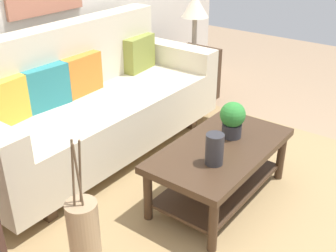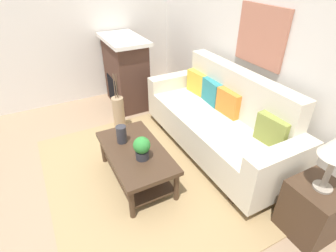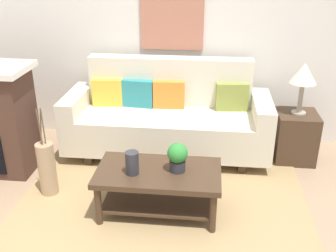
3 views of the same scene
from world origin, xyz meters
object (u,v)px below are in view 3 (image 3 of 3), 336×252
at_px(couch, 168,118).
at_px(throw_pillow_teal, 138,93).
at_px(floor_vase, 47,169).
at_px(tabletop_vase, 132,163).
at_px(throw_pillow_orange, 169,94).
at_px(framed_painting, 172,21).
at_px(coffee_table, 158,182).
at_px(potted_plant_tabletop, 178,156).
at_px(side_table, 295,136).
at_px(table_lamp, 304,75).
at_px(throw_pillow_olive, 232,97).
at_px(throw_pillow_mustard, 108,92).

distance_m(couch, throw_pillow_teal, 0.45).
bearing_deg(floor_vase, tabletop_vase, -15.48).
distance_m(throw_pillow_orange, framed_painting, 0.85).
bearing_deg(throw_pillow_teal, floor_vase, -121.77).
xyz_separation_m(coffee_table, tabletop_vase, (-0.22, -0.07, 0.22)).
relative_size(couch, floor_vase, 4.23).
relative_size(potted_plant_tabletop, side_table, 0.47).
bearing_deg(side_table, framed_painting, 161.81).
relative_size(side_table, table_lamp, 0.98).
height_order(coffee_table, tabletop_vase, tabletop_vase).
relative_size(side_table, floor_vase, 1.03).
height_order(tabletop_vase, side_table, tabletop_vase).
bearing_deg(throw_pillow_orange, side_table, -5.30).
bearing_deg(tabletop_vase, throw_pillow_olive, 57.11).
bearing_deg(floor_vase, throw_pillow_teal, 58.23).
bearing_deg(coffee_table, framed_painting, 91.65).
distance_m(couch, tabletop_vase, 1.26).
bearing_deg(throw_pillow_mustard, potted_plant_tabletop, -54.01).
distance_m(throw_pillow_olive, framed_painting, 1.11).
relative_size(throw_pillow_mustard, tabletop_vase, 1.74).
height_order(throw_pillow_olive, floor_vase, throw_pillow_olive).
distance_m(table_lamp, framed_painting, 1.59).
relative_size(table_lamp, framed_painting, 0.78).
bearing_deg(throw_pillow_mustard, floor_vase, -106.73).
bearing_deg(throw_pillow_teal, framed_painting, 43.48).
bearing_deg(side_table, throw_pillow_teal, 175.75).
height_order(floor_vase, framed_painting, framed_painting).
bearing_deg(side_table, tabletop_vase, -142.50).
height_order(throw_pillow_orange, potted_plant_tabletop, throw_pillow_orange).
relative_size(couch, throw_pillow_olive, 6.37).
height_order(throw_pillow_olive, framed_painting, framed_painting).
bearing_deg(coffee_table, throw_pillow_orange, 92.08).
relative_size(potted_plant_tabletop, table_lamp, 0.46).
height_order(throw_pillow_mustard, potted_plant_tabletop, throw_pillow_mustard).
bearing_deg(side_table, throw_pillow_olive, 169.54).
bearing_deg(framed_painting, table_lamp, -18.19).
bearing_deg(coffee_table, couch, 92.30).
bearing_deg(table_lamp, throw_pillow_olive, 169.54).
xyz_separation_m(couch, throw_pillow_orange, (0.00, 0.13, 0.25)).
xyz_separation_m(couch, throw_pillow_olive, (0.72, 0.13, 0.25)).
height_order(potted_plant_tabletop, floor_vase, potted_plant_tabletop).
relative_size(throw_pillow_olive, table_lamp, 0.63).
bearing_deg(throw_pillow_orange, couch, -90.00).
distance_m(throw_pillow_teal, floor_vase, 1.39).
height_order(coffee_table, side_table, side_table).
distance_m(couch, throw_pillow_mustard, 0.77).
bearing_deg(table_lamp, throw_pillow_mustard, 176.45).
bearing_deg(throw_pillow_olive, coffee_table, -117.33).
bearing_deg(coffee_table, floor_vase, 171.14).
relative_size(couch, side_table, 4.09).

